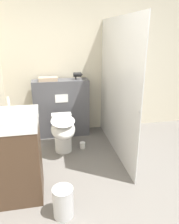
# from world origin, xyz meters

# --- Properties ---
(ground_plane) EXTENTS (12.00, 12.00, 0.00)m
(ground_plane) POSITION_xyz_m (0.00, 0.00, 0.00)
(ground_plane) COLOR slate
(wall_back) EXTENTS (8.00, 0.06, 2.50)m
(wall_back) POSITION_xyz_m (0.00, 2.31, 1.25)
(wall_back) COLOR beige
(wall_back) RESTS_ON ground_plane
(partition_panel) EXTENTS (0.98, 0.30, 1.03)m
(partition_panel) POSITION_xyz_m (-0.33, 2.08, 0.52)
(partition_panel) COLOR #4C4C51
(partition_panel) RESTS_ON ground_plane
(shower_glass) EXTENTS (0.04, 1.84, 2.02)m
(shower_glass) POSITION_xyz_m (0.46, 1.36, 1.01)
(shower_glass) COLOR silver
(shower_glass) RESTS_ON ground_plane
(toilet) EXTENTS (0.37, 0.67, 0.57)m
(toilet) POSITION_xyz_m (-0.36, 1.42, 0.36)
(toilet) COLOR white
(toilet) RESTS_ON ground_plane
(sink_vanity) EXTENTS (0.60, 0.51, 1.16)m
(sink_vanity) POSITION_xyz_m (-0.97, 0.54, 0.51)
(sink_vanity) COLOR #473323
(sink_vanity) RESTS_ON ground_plane
(hair_drier) EXTENTS (0.17, 0.08, 0.12)m
(hair_drier) POSITION_xyz_m (-0.02, 2.08, 1.12)
(hair_drier) COLOR black
(hair_drier) RESTS_ON partition_panel
(folded_towel) EXTENTS (0.31, 0.18, 0.06)m
(folded_towel) POSITION_xyz_m (-0.53, 2.05, 1.07)
(folded_towel) COLOR tan
(folded_towel) RESTS_ON partition_panel
(spare_toilet_roll) EXTENTS (0.09, 0.09, 0.10)m
(spare_toilet_roll) POSITION_xyz_m (-0.04, 1.49, 0.05)
(spare_toilet_roll) COLOR white
(spare_toilet_roll) RESTS_ON ground_plane
(waste_bin) EXTENTS (0.22, 0.22, 0.33)m
(waste_bin) POSITION_xyz_m (-0.46, 0.12, 0.17)
(waste_bin) COLOR silver
(waste_bin) RESTS_ON ground_plane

